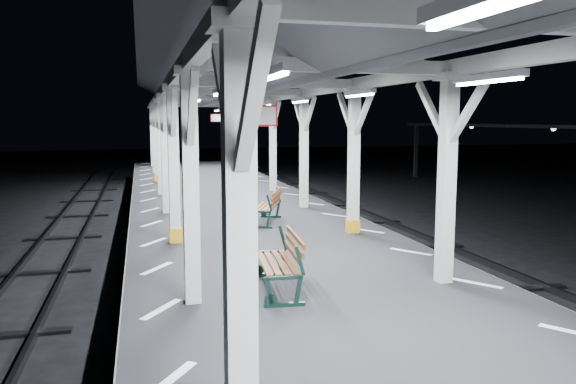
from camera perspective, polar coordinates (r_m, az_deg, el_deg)
name	(u,v)px	position (r m, az deg, el deg)	size (l,w,h in m)	color
ground	(291,311)	(10.84, 0.34, -12.04)	(120.00, 120.00, 0.00)	black
platform	(291,286)	(10.68, 0.34, -9.51)	(6.00, 50.00, 1.00)	black
hazard_stripes_left	(157,268)	(10.21, -13.18, -7.57)	(1.00, 48.00, 0.01)	silver
hazard_stripes_right	(411,252)	(11.41, 12.37, -5.95)	(1.00, 48.00, 0.01)	silver
track_left	(1,333)	(10.74, -27.10, -12.62)	(2.20, 60.00, 0.16)	#2D2D33
track_right	(519,287)	(12.98, 22.46, -8.94)	(2.20, 60.00, 0.16)	#2D2D33
canopy	(292,65)	(10.24, 0.39, 12.77)	(5.40, 49.00, 4.65)	beige
bench_near	(283,260)	(8.63, -0.55, -6.96)	(0.75, 1.67, 0.88)	black
bench_mid	(270,205)	(14.16, -1.88, -1.37)	(1.10, 1.64, 0.84)	black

